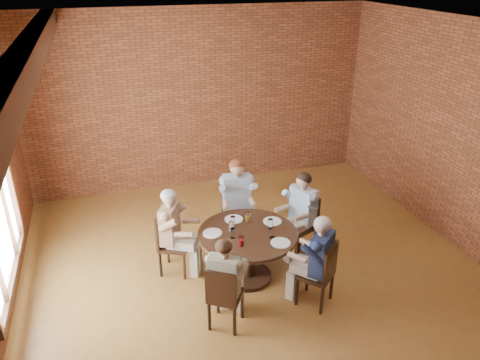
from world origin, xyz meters
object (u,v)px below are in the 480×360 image
object	(u,v)px
chair_b	(237,209)
chair_d	(224,296)
diner_a	(300,214)
diner_e	(317,261)
diner_d	(226,283)
chair_e	(322,272)
dining_table	(248,246)
chair_a	(303,221)
chair_c	(169,241)
diner_b	(237,202)
diner_c	(174,232)
smartphone	(274,239)

from	to	relation	value
chair_b	chair_d	size ratio (longest dim) A/B	1.09
diner_a	diner_e	xyz separation A→B (m)	(-0.28, -1.16, -0.01)
diner_d	chair_e	bearing A→B (deg)	-146.24
dining_table	chair_a	world-z (taller)	chair_a
diner_d	chair_e	size ratio (longest dim) A/B	1.36
chair_c	diner_d	world-z (taller)	diner_d
diner_a	diner_d	xyz separation A→B (m)	(-1.50, -1.21, -0.04)
dining_table	chair_e	world-z (taller)	chair_e
diner_b	diner_a	bearing A→B (deg)	-27.23
chair_c	chair_b	bearing A→B (deg)	-36.81
diner_c	diner_b	bearing A→B (deg)	-37.29
diner_c	chair_d	bearing A→B (deg)	-138.34
chair_b	diner_c	distance (m)	1.27
diner_e	chair_a	bearing A→B (deg)	-148.92
diner_d	chair_e	xyz separation A→B (m)	(1.27, -0.00, -0.12)
chair_b	diner_e	size ratio (longest dim) A/B	0.75
chair_a	diner_d	size ratio (longest dim) A/B	0.75
diner_b	diner_d	world-z (taller)	diner_b
dining_table	diner_d	size ratio (longest dim) A/B	1.10
dining_table	chair_d	size ratio (longest dim) A/B	1.54
dining_table	diner_a	world-z (taller)	diner_a
dining_table	diner_b	world-z (taller)	diner_b
chair_a	diner_d	xyz separation A→B (m)	(-1.58, -1.25, 0.11)
diner_e	chair_d	bearing A→B (deg)	-36.91
chair_d	diner_d	size ratio (longest dim) A/B	0.71
diner_a	chair_d	bearing A→B (deg)	-73.61
chair_a	chair_d	world-z (taller)	chair_a
diner_a	diner_b	distance (m)	0.99
diner_b	diner_d	size ratio (longest dim) A/B	1.12
chair_a	chair_e	xyz separation A→B (m)	(-0.31, -1.25, -0.01)
diner_c	diner_e	bearing A→B (deg)	-100.27
diner_a	chair_b	size ratio (longest dim) A/B	1.36
diner_c	chair_d	world-z (taller)	diner_c
chair_e	diner_d	bearing A→B (deg)	-42.31
diner_a	smartphone	xyz separation A→B (m)	(-0.68, -0.68, 0.10)
diner_b	diner_d	distance (m)	1.93
diner_b	smartphone	world-z (taller)	diner_b
diner_b	diner_e	distance (m)	1.82
chair_d	chair_e	size ratio (longest dim) A/B	0.97
chair_a	diner_b	size ratio (longest dim) A/B	0.67
diner_c	chair_d	distance (m)	1.39
chair_e	smartphone	size ratio (longest dim) A/B	6.09
chair_e	diner_e	world-z (taller)	diner_e
diner_a	diner_c	xyz separation A→B (m)	(-1.89, 0.06, -0.01)
chair_e	chair_b	bearing A→B (deg)	-115.79
smartphone	diner_a	bearing A→B (deg)	30.33
chair_d	smartphone	xyz separation A→B (m)	(0.86, 0.60, 0.27)
diner_a	chair_e	world-z (taller)	diner_a
chair_d	diner_e	xyz separation A→B (m)	(1.26, 0.12, 0.16)
diner_b	chair_a	bearing A→B (deg)	-23.28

